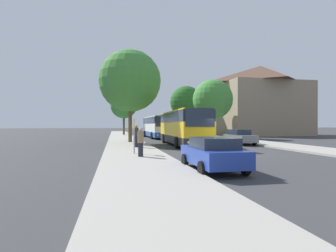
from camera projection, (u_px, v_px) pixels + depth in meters
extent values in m
plane|color=#38383A|center=(230.00, 152.00, 19.08)|extent=(300.00, 300.00, 0.00)
cube|color=#A39E93|center=(134.00, 153.00, 17.66)|extent=(4.00, 120.00, 0.15)
cube|color=#A39E93|center=(313.00, 149.00, 20.50)|extent=(4.00, 120.00, 0.15)
cube|color=gray|center=(261.00, 109.00, 50.50)|extent=(15.36, 11.58, 9.93)
pyramid|color=brown|center=(261.00, 75.00, 50.46)|extent=(15.36, 11.58, 3.47)
cube|color=#2D2D2D|center=(182.00, 139.00, 25.72)|extent=(2.87, 11.60, 0.70)
cube|color=yellow|center=(182.00, 129.00, 25.71)|extent=(2.87, 11.60, 1.29)
cube|color=#232D3D|center=(182.00, 117.00, 25.71)|extent=(2.89, 11.37, 0.95)
cube|color=yellow|center=(182.00, 112.00, 25.70)|extent=(2.81, 11.37, 0.12)
cube|color=#232D3D|center=(200.00, 117.00, 20.00)|extent=(2.33, 0.12, 1.45)
sphere|color=#F4EAC1|center=(189.00, 143.00, 19.83)|extent=(0.24, 0.24, 0.24)
sphere|color=#F4EAC1|center=(211.00, 142.00, 20.15)|extent=(0.24, 0.24, 0.24)
cylinder|color=black|center=(177.00, 143.00, 22.08)|extent=(0.32, 1.01, 1.00)
cylinder|color=black|center=(206.00, 142.00, 22.54)|extent=(0.32, 1.01, 1.00)
cylinder|color=black|center=(164.00, 138.00, 28.89)|extent=(0.32, 1.01, 1.00)
cylinder|color=black|center=(187.00, 138.00, 29.35)|extent=(0.32, 1.01, 1.00)
cube|color=#2D519E|center=(156.00, 134.00, 40.36)|extent=(2.69, 11.86, 0.70)
cube|color=silver|center=(156.00, 128.00, 40.36)|extent=(2.69, 11.86, 1.21)
cube|color=#232D3D|center=(156.00, 121.00, 40.36)|extent=(2.72, 11.62, 0.95)
cube|color=silver|center=(156.00, 117.00, 40.35)|extent=(2.64, 11.62, 0.12)
cube|color=#232D3D|center=(164.00, 121.00, 34.56)|extent=(2.24, 0.10, 1.45)
sphere|color=#F4EAC1|center=(158.00, 135.00, 34.36)|extent=(0.24, 0.24, 0.24)
sphere|color=#F4EAC1|center=(171.00, 135.00, 34.74)|extent=(0.24, 0.24, 0.24)
cylinder|color=black|center=(152.00, 136.00, 36.63)|extent=(0.32, 1.01, 1.00)
cylinder|color=black|center=(169.00, 135.00, 37.18)|extent=(0.32, 1.01, 1.00)
cylinder|color=black|center=(145.00, 134.00, 43.55)|extent=(0.32, 1.01, 1.00)
cylinder|color=black|center=(160.00, 134.00, 44.10)|extent=(0.32, 1.01, 1.00)
cube|color=#233D9E|center=(213.00, 156.00, 11.42)|extent=(1.82, 4.02, 0.69)
cube|color=#232D3D|center=(214.00, 143.00, 11.26)|extent=(1.60, 2.09, 0.46)
cylinder|color=black|center=(185.00, 160.00, 12.46)|extent=(0.20, 0.62, 0.62)
cylinder|color=black|center=(221.00, 159.00, 12.82)|extent=(0.20, 0.62, 0.62)
cylinder|color=black|center=(202.00, 169.00, 10.02)|extent=(0.20, 0.62, 0.62)
cylinder|color=black|center=(246.00, 167.00, 10.38)|extent=(0.20, 0.62, 0.62)
cube|color=slate|center=(240.00, 138.00, 26.38)|extent=(1.77, 4.41, 0.69)
cube|color=#232D3D|center=(239.00, 132.00, 26.55)|extent=(1.54, 2.30, 0.53)
cylinder|color=black|center=(254.00, 142.00, 25.21)|extent=(0.21, 0.62, 0.62)
cylinder|color=black|center=(238.00, 143.00, 24.88)|extent=(0.21, 0.62, 0.62)
cylinder|color=black|center=(241.00, 141.00, 27.87)|extent=(0.21, 0.62, 0.62)
cylinder|color=black|center=(226.00, 141.00, 27.55)|extent=(0.21, 0.62, 0.62)
cube|color=black|center=(184.00, 132.00, 47.51)|extent=(1.76, 4.65, 0.72)
cube|color=#232D3D|center=(184.00, 129.00, 47.69)|extent=(1.53, 2.42, 0.56)
cylinder|color=black|center=(191.00, 134.00, 46.29)|extent=(0.21, 0.62, 0.62)
cylinder|color=black|center=(181.00, 134.00, 45.93)|extent=(0.21, 0.62, 0.62)
cylinder|color=black|center=(186.00, 134.00, 49.10)|extent=(0.21, 0.62, 0.62)
cylinder|color=black|center=(177.00, 134.00, 48.73)|extent=(0.21, 0.62, 0.62)
cylinder|color=gray|center=(134.00, 136.00, 16.90)|extent=(0.08, 0.08, 2.21)
cube|color=yellow|center=(134.00, 125.00, 16.89)|extent=(0.03, 0.45, 0.60)
cylinder|color=#23232D|center=(136.00, 142.00, 21.67)|extent=(0.30, 0.30, 0.89)
cylinder|color=#333338|center=(136.00, 132.00, 21.67)|extent=(0.36, 0.36, 0.74)
sphere|color=tan|center=(136.00, 126.00, 21.67)|extent=(0.24, 0.24, 0.24)
cylinder|color=#23232D|center=(141.00, 150.00, 15.29)|extent=(0.30, 0.30, 0.79)
cylinder|color=olive|center=(141.00, 137.00, 15.29)|extent=(0.36, 0.36, 0.66)
sphere|color=tan|center=(141.00, 130.00, 15.28)|extent=(0.22, 0.22, 0.22)
cylinder|color=brown|center=(124.00, 125.00, 49.63)|extent=(0.40, 0.40, 3.70)
sphere|color=#387F33|center=(124.00, 105.00, 49.62)|extent=(5.06, 5.06, 5.06)
cylinder|color=brown|center=(130.00, 123.00, 28.35)|extent=(0.40, 0.40, 4.11)
sphere|color=#428938|center=(130.00, 81.00, 28.33)|extent=(6.68, 6.68, 6.68)
cylinder|color=#513D23|center=(186.00, 124.00, 55.31)|extent=(0.40, 0.40, 4.22)
sphere|color=#286023|center=(186.00, 102.00, 55.29)|extent=(6.71, 6.71, 6.71)
cylinder|color=#47331E|center=(213.00, 126.00, 39.34)|extent=(0.40, 0.40, 3.42)
sphere|color=#428938|center=(213.00, 99.00, 39.32)|extent=(5.99, 5.99, 5.99)
cylinder|color=#513D23|center=(206.00, 124.00, 46.15)|extent=(0.40, 0.40, 3.84)
sphere|color=#428938|center=(206.00, 105.00, 46.13)|extent=(4.27, 4.27, 4.27)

